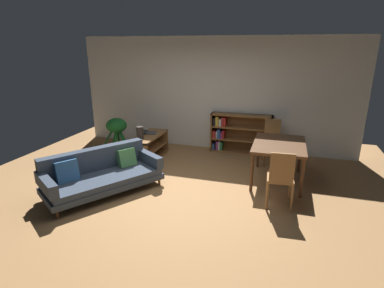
# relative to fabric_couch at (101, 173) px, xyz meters

# --- Properties ---
(ground_plane) EXTENTS (8.16, 8.16, 0.00)m
(ground_plane) POSITION_rel_fabric_couch_xyz_m (1.30, 0.31, -0.34)
(ground_plane) COLOR #9E7042
(back_wall_panel) EXTENTS (6.80, 0.10, 2.70)m
(back_wall_panel) POSITION_rel_fabric_couch_xyz_m (1.30, 3.01, 1.01)
(back_wall_panel) COLOR silver
(back_wall_panel) RESTS_ON ground_plane
(fabric_couch) EXTENTS (1.81, 2.12, 0.73)m
(fabric_couch) POSITION_rel_fabric_couch_xyz_m (0.00, 0.00, 0.00)
(fabric_couch) COLOR #56351E
(fabric_couch) RESTS_ON ground_plane
(media_console) EXTENTS (0.46, 1.20, 0.56)m
(media_console) POSITION_rel_fabric_couch_xyz_m (0.13, 1.76, -0.06)
(media_console) COLOR brown
(media_console) RESTS_ON ground_plane
(open_laptop) EXTENTS (0.46, 0.36, 0.07)m
(open_laptop) POSITION_rel_fabric_couch_xyz_m (0.05, 1.93, 0.24)
(open_laptop) COLOR #333338
(open_laptop) RESTS_ON media_console
(desk_speaker) EXTENTS (0.15, 0.15, 0.28)m
(desk_speaker) POSITION_rel_fabric_couch_xyz_m (0.08, 1.43, 0.36)
(desk_speaker) COLOR #2D2823
(desk_speaker) RESTS_ON media_console
(potted_floor_plant) EXTENTS (0.55, 0.49, 0.85)m
(potted_floor_plant) POSITION_rel_fabric_couch_xyz_m (-0.76, 1.91, 0.21)
(potted_floor_plant) COLOR brown
(potted_floor_plant) RESTS_ON ground_plane
(dining_table) EXTENTS (0.94, 1.30, 0.75)m
(dining_table) POSITION_rel_fabric_couch_xyz_m (2.97, 1.35, 0.34)
(dining_table) COLOR #56351E
(dining_table) RESTS_ON ground_plane
(dining_chair_near) EXTENTS (0.44, 0.46, 0.95)m
(dining_chair_near) POSITION_rel_fabric_couch_xyz_m (2.80, 2.36, 0.19)
(dining_chair_near) COLOR olive
(dining_chair_near) RESTS_ON ground_plane
(dining_chair_far) EXTENTS (0.43, 0.48, 0.96)m
(dining_chair_far) POSITION_rel_fabric_couch_xyz_m (3.03, 0.31, 0.20)
(dining_chair_far) COLOR olive
(dining_chair_far) RESTS_ON ground_plane
(bookshelf) EXTENTS (1.44, 0.30, 0.94)m
(bookshelf) POSITION_rel_fabric_couch_xyz_m (1.95, 2.83, 0.13)
(bookshelf) COLOR brown
(bookshelf) RESTS_ON ground_plane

